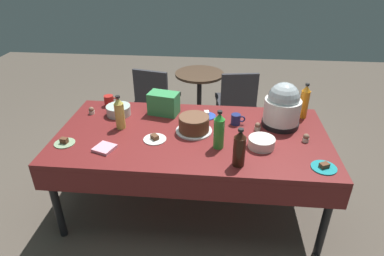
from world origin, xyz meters
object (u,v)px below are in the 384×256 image
at_px(frosted_layer_cake, 194,124).
at_px(maroon_chair_right, 237,99).
at_px(cupcake_rose, 306,138).
at_px(ceramic_snack_bowl, 261,143).
at_px(dessert_plate_teal, 324,167).
at_px(maroon_chair_left, 156,96).
at_px(soda_bottle_ginger_ale, 120,113).
at_px(round_cafe_table, 199,90).
at_px(dessert_plate_sage, 64,142).
at_px(glass_salad_bowl, 119,110).
at_px(slow_cooker, 282,106).
at_px(soda_bottle_cola, 239,149).
at_px(cupcake_cocoa, 258,127).
at_px(soda_bottle_lime_soda, 219,131).
at_px(soda_carton, 164,103).
at_px(dessert_plate_white, 155,139).
at_px(dessert_plate_cobalt, 207,115).
at_px(coffee_mug_red, 109,101).
at_px(soda_bottle_orange_juice, 304,102).
at_px(coffee_mug_navy, 236,119).
at_px(potluck_table, 192,140).
at_px(cupcake_vanilla, 92,111).

bearing_deg(frosted_layer_cake, maroon_chair_right, 72.60).
bearing_deg(cupcake_rose, ceramic_snack_bowl, -162.46).
height_order(dessert_plate_teal, maroon_chair_left, maroon_chair_left).
xyz_separation_m(soda_bottle_ginger_ale, round_cafe_table, (0.55, 1.49, -0.39)).
height_order(dessert_plate_sage, soda_bottle_ginger_ale, soda_bottle_ginger_ale).
bearing_deg(maroon_chair_left, ceramic_snack_bowl, -52.79).
xyz_separation_m(glass_salad_bowl, dessert_plate_sage, (-0.28, -0.53, -0.03)).
distance_m(slow_cooker, soda_bottle_cola, 0.72).
relative_size(cupcake_cocoa, soda_bottle_ginger_ale, 0.23).
distance_m(frosted_layer_cake, soda_bottle_lime_soda, 0.31).
height_order(soda_carton, maroon_chair_left, soda_carton).
bearing_deg(soda_carton, soda_bottle_lime_soda, -34.05).
xyz_separation_m(dessert_plate_white, dessert_plate_teal, (1.23, -0.26, -0.00)).
bearing_deg(ceramic_snack_bowl, dessert_plate_white, 178.02).
bearing_deg(soda_bottle_ginger_ale, dessert_plate_sage, -141.50).
relative_size(dessert_plate_cobalt, soda_bottle_ginger_ale, 0.56).
distance_m(dessert_plate_sage, maroon_chair_left, 1.63).
relative_size(slow_cooker, ceramic_snack_bowl, 1.90).
bearing_deg(coffee_mug_red, cupcake_cocoa, -14.38).
bearing_deg(maroon_chair_left, soda_bottle_orange_juice, -31.26).
bearing_deg(soda_bottle_cola, soda_carton, 131.26).
bearing_deg(cupcake_cocoa, soda_bottle_lime_soda, -137.23).
height_order(glass_salad_bowl, dessert_plate_white, glass_salad_bowl).
relative_size(soda_bottle_ginger_ale, round_cafe_table, 0.40).
relative_size(cupcake_cocoa, coffee_mug_navy, 0.56).
bearing_deg(coffee_mug_red, cupcake_rose, -16.16).
distance_m(dessert_plate_white, coffee_mug_navy, 0.72).
bearing_deg(soda_carton, dessert_plate_white, -77.52).
relative_size(glass_salad_bowl, dessert_plate_sage, 1.37).
distance_m(soda_bottle_lime_soda, coffee_mug_navy, 0.42).
height_order(potluck_table, soda_carton, soda_carton).
height_order(frosted_layer_cake, maroon_chair_left, frosted_layer_cake).
xyz_separation_m(dessert_plate_sage, cupcake_vanilla, (0.03, 0.52, 0.02)).
distance_m(potluck_table, cupcake_cocoa, 0.55).
bearing_deg(soda_carton, ceramic_snack_bowl, -18.69).
bearing_deg(dessert_plate_white, maroon_chair_right, 64.11).
xyz_separation_m(coffee_mug_red, soda_carton, (0.55, -0.12, 0.05)).
bearing_deg(dessert_plate_sage, cupcake_vanilla, 87.05).
relative_size(slow_cooker, maroon_chair_left, 0.45).
height_order(cupcake_vanilla, coffee_mug_red, coffee_mug_red).
bearing_deg(coffee_mug_navy, dessert_plate_sage, -161.56).
height_order(glass_salad_bowl, soda_bottle_ginger_ale, soda_bottle_ginger_ale).
height_order(dessert_plate_white, maroon_chair_left, maroon_chair_left).
bearing_deg(glass_salad_bowl, dessert_plate_teal, -22.14).
relative_size(slow_cooker, dessert_plate_sage, 2.41).
bearing_deg(dessert_plate_cobalt, soda_carton, 176.23).
height_order(dessert_plate_white, soda_bottle_ginger_ale, soda_bottle_ginger_ale).
distance_m(soda_carton, round_cafe_table, 1.27).
distance_m(cupcake_cocoa, round_cafe_table, 1.56).
bearing_deg(soda_bottle_cola, frosted_layer_cake, 128.70).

